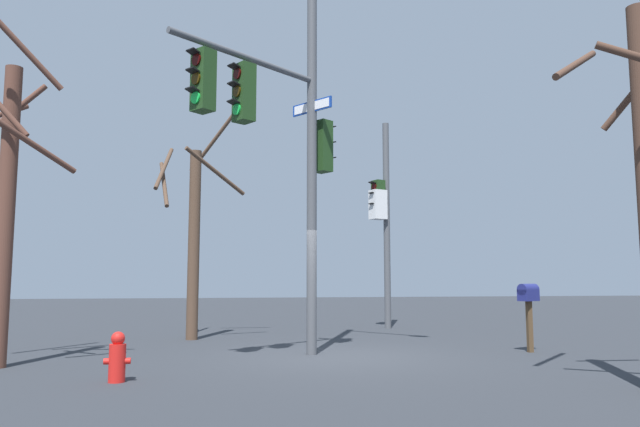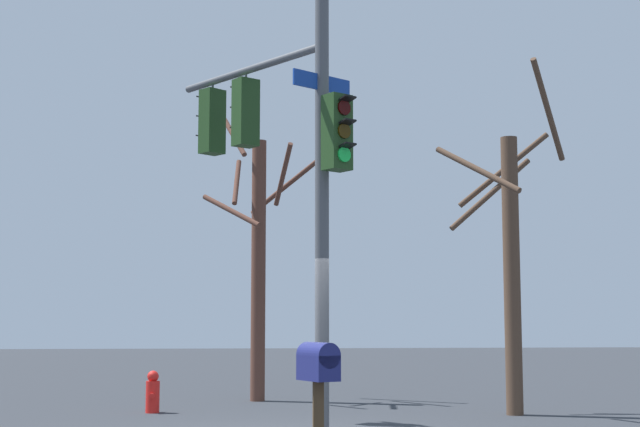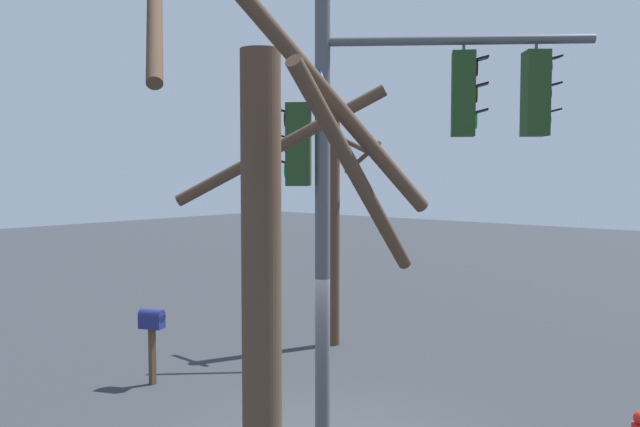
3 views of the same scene
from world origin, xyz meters
TOP-DOWN VIEW (x-y plane):
  - main_signal_pole_assembly at (0.85, 0.07)m, footprint 4.64×2.76m
  - mailbox at (-4.13, 0.02)m, footprint 0.50×0.40m
  - bare_tree_behind_pole at (-3.42, 4.42)m, footprint 2.21×2.32m
  - bare_tree_corner at (2.84, -3.99)m, footprint 2.26×2.36m

SIDE VIEW (x-z plane):
  - mailbox at x=-4.13m, z-range 0.40..1.81m
  - bare_tree_corner at x=2.84m, z-range -0.24..5.76m
  - bare_tree_behind_pole at x=-3.42m, z-range 0.20..5.55m
  - main_signal_pole_assembly at x=0.85m, z-range 0.25..10.25m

